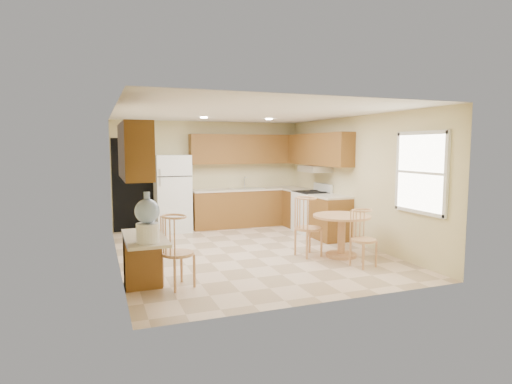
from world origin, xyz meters
name	(u,v)px	position (x,y,z in m)	size (l,w,h in m)	color
floor	(248,252)	(0.00, 0.00, 0.00)	(5.50, 5.50, 0.00)	beige
ceiling	(248,113)	(0.00, 0.00, 2.50)	(4.50, 5.50, 0.02)	white
wall_back	(210,174)	(0.00, 2.75, 1.25)	(4.50, 0.02, 2.50)	beige
wall_front	(325,202)	(0.00, -2.75, 1.25)	(4.50, 0.02, 2.50)	beige
wall_left	(116,188)	(-2.25, 0.00, 1.25)	(0.02, 5.50, 2.50)	beige
wall_right	(355,180)	(2.25, 0.00, 1.25)	(0.02, 5.50, 2.50)	beige
doorway	(134,185)	(-1.75, 2.73, 1.05)	(0.90, 0.02, 2.10)	black
base_cab_back	(248,208)	(0.88, 2.45, 0.43)	(2.75, 0.60, 0.87)	brown
counter_back	(248,189)	(0.88, 2.45, 0.89)	(2.75, 0.63, 0.04)	beige
base_cab_right_a	(299,209)	(1.95, 1.85, 0.43)	(0.60, 0.59, 0.87)	brown
counter_right_a	(299,190)	(1.95, 1.85, 0.89)	(0.63, 0.59, 0.04)	beige
base_cab_right_b	(331,218)	(1.95, 0.40, 0.43)	(0.60, 0.80, 0.87)	brown
counter_right_b	(331,197)	(1.95, 0.40, 0.89)	(0.63, 0.80, 0.04)	beige
upper_cab_back	(246,149)	(0.88, 2.58, 1.85)	(2.75, 0.33, 0.70)	brown
upper_cab_right	(318,149)	(2.08, 1.21, 1.85)	(0.33, 2.42, 0.70)	brown
upper_cab_left	(135,151)	(-2.08, -1.60, 1.85)	(0.33, 1.40, 0.70)	brown
sink	(247,188)	(0.85, 2.45, 0.91)	(0.78, 0.44, 0.01)	silver
range_hood	(315,169)	(2.00, 1.18, 1.42)	(0.50, 0.76, 0.14)	silver
desk_pedestal	(142,260)	(-2.00, -1.32, 0.36)	(0.48, 0.42, 0.72)	brown
desk_top	(145,238)	(-2.00, -1.70, 0.75)	(0.50, 1.20, 0.04)	beige
window	(421,173)	(2.23, -1.85, 1.50)	(0.06, 1.12, 1.30)	white
can_light_a	(204,117)	(-0.50, 1.20, 2.48)	(0.14, 0.14, 0.02)	white
can_light_b	(269,119)	(0.90, 1.20, 2.48)	(0.14, 0.14, 0.02)	white
refrigerator	(173,193)	(-0.95, 2.40, 0.86)	(0.76, 0.74, 1.73)	white
stove	(312,212)	(1.92, 1.18, 0.47)	(0.65, 0.76, 1.09)	white
dining_table	(342,229)	(1.40, -0.90, 0.48)	(0.99, 0.99, 0.73)	tan
chair_table_a	(311,222)	(0.89, -0.75, 0.63)	(0.45, 0.59, 1.03)	tan
chair_table_b	(367,234)	(1.40, -1.64, 0.55)	(0.40, 0.41, 0.90)	tan
chair_desk	(179,245)	(-1.55, -1.62, 0.60)	(0.43, 0.56, 0.98)	tan
water_crock	(147,220)	(-2.00, -2.07, 1.04)	(0.29, 0.29, 0.61)	white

